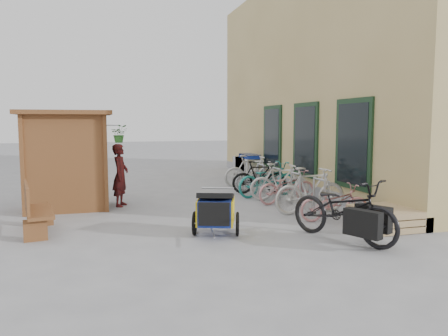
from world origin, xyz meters
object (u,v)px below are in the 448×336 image
object	(u,v)px
bike_1	(311,190)
bike_3	(280,182)
bench	(34,208)
bike_0	(334,202)
bike_4	(267,179)
cargo_bike	(344,210)
kiosk	(63,146)
person_kiosk	(120,175)
child_trailer	(216,210)
bike_5	(259,177)
bike_2	(287,187)
shopping_carts	(246,164)
bike_7	(251,171)
pallet_stack	(384,218)
bike_6	(260,176)

from	to	relation	value
bike_1	bike_3	size ratio (longest dim) A/B	1.08
bench	bike_0	xyz separation A→B (m)	(6.04, -0.70, -0.08)
bike_3	bike_4	distance (m)	0.63
cargo_bike	bike_0	xyz separation A→B (m)	(0.67, 1.45, -0.16)
cargo_bike	kiosk	bearing A→B (deg)	113.87
cargo_bike	person_kiosk	bearing A→B (deg)	104.71
bike_0	bike_3	world-z (taller)	bike_3
child_trailer	bike_5	size ratio (longest dim) A/B	0.92
bike_2	bike_5	size ratio (longest dim) A/B	1.03
shopping_carts	cargo_bike	xyz separation A→B (m)	(-1.30, -8.92, 0.01)
bike_7	bike_1	bearing A→B (deg)	-175.87
person_kiosk	child_trailer	bearing A→B (deg)	-135.23
shopping_carts	bike_7	size ratio (longest dim) A/B	1.00
bike_5	bike_7	world-z (taller)	bike_7
bike_3	bike_4	world-z (taller)	bike_3
pallet_stack	bike_2	xyz separation A→B (m)	(-0.74, 3.01, 0.23)
person_kiosk	bike_6	distance (m)	4.56
shopping_carts	bike_2	distance (m)	5.36
bike_0	bike_5	distance (m)	3.88
shopping_carts	bike_6	bearing A→B (deg)	-101.41
bike_4	child_trailer	bearing A→B (deg)	134.91
bike_2	bike_6	size ratio (longest dim) A/B	1.00
shopping_carts	bike_2	bearing A→B (deg)	-97.98
bike_3	bike_5	xyz separation A→B (m)	(-0.14, 1.18, -0.02)
bike_1	child_trailer	bearing A→B (deg)	112.88
bench	bike_1	world-z (taller)	bike_1
bench	child_trailer	bearing A→B (deg)	-27.76
bike_5	bike_6	world-z (taller)	bike_5
person_kiosk	bike_2	size ratio (longest dim) A/B	0.94
person_kiosk	bike_7	xyz separation A→B (m)	(4.26, 2.01, -0.26)
bike_2	bike_6	bearing A→B (deg)	-10.99
bike_3	bike_4	size ratio (longest dim) A/B	0.89
kiosk	pallet_stack	xyz separation A→B (m)	(6.28, -3.87, -1.34)
cargo_bike	bike_5	xyz separation A→B (m)	(0.45, 5.32, -0.07)
child_trailer	person_kiosk	xyz separation A→B (m)	(-1.54, 3.44, 0.31)
bike_0	bike_4	size ratio (longest dim) A/B	0.81
bike_5	bike_6	distance (m)	0.64
kiosk	child_trailer	xyz separation A→B (m)	(2.89, -3.41, -1.07)
person_kiosk	bike_3	size ratio (longest dim) A/B	0.94
bike_3	bike_0	bearing A→B (deg)	-172.53
bike_1	bike_0	bearing A→B (deg)	-174.32
kiosk	bike_7	size ratio (longest dim) A/B	1.41
shopping_carts	bike_7	xyz separation A→B (m)	(-0.68, -2.40, -0.02)
bike_3	bike_7	distance (m)	2.38
bike_6	bike_4	bearing A→B (deg)	163.08
person_kiosk	bike_6	world-z (taller)	person_kiosk
bike_0	bike_3	bearing A→B (deg)	8.17
bench	cargo_bike	bearing A→B (deg)	-31.21
child_trailer	bike_0	distance (m)	2.78
kiosk	bike_2	xyz separation A→B (m)	(5.53, -0.86, -1.11)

